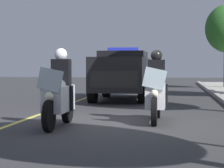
{
  "coord_description": "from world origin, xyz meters",
  "views": [
    {
      "loc": [
        10.17,
        1.48,
        1.33
      ],
      "look_at": [
        -0.05,
        0.0,
        0.9
      ],
      "focal_mm": 69.94,
      "sensor_mm": 36.0,
      "label": 1
    }
  ],
  "objects": [
    {
      "name": "lane_stripe_center",
      "position": [
        0.0,
        -2.18,
        0.0
      ],
      "size": [
        48.0,
        0.12,
        0.01
      ],
      "primitive_type": "cube",
      "color": "#E0D14C",
      "rests_on": "ground"
    },
    {
      "name": "police_motorcycle_lead_right",
      "position": [
        -0.22,
        1.03,
        0.7
      ],
      "size": [
        2.14,
        0.56,
        1.72
      ],
      "color": "black",
      "rests_on": "ground"
    },
    {
      "name": "ground_plane",
      "position": [
        0.0,
        0.0,
        0.0
      ],
      "size": [
        80.0,
        80.0,
        0.0
      ],
      "primitive_type": "plane",
      "color": "#333335"
    },
    {
      "name": "police_suv",
      "position": [
        -6.76,
        -0.54,
        1.07
      ],
      "size": [
        4.92,
        2.1,
        2.05
      ],
      "color": "black",
      "rests_on": "ground"
    },
    {
      "name": "police_motorcycle_lead_left",
      "position": [
        0.97,
        -1.02,
        0.7
      ],
      "size": [
        2.14,
        0.56,
        1.72
      ],
      "color": "black",
      "rests_on": "ground"
    }
  ]
}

